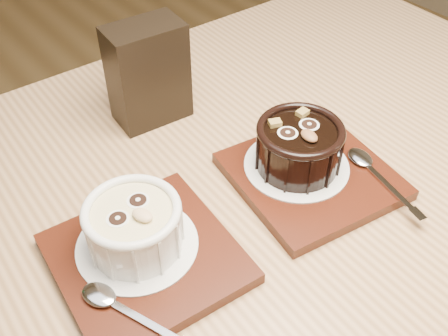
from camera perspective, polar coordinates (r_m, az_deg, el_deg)
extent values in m
cube|color=olive|center=(0.63, 1.16, -6.22)|extent=(1.23, 0.84, 0.04)
cylinder|color=olive|center=(1.35, 10.59, 3.07)|extent=(0.06, 0.06, 0.71)
cube|color=#42170B|center=(0.57, -8.50, -9.70)|extent=(0.19, 0.19, 0.01)
cylinder|color=white|center=(0.57, -9.42, -8.23)|extent=(0.13, 0.13, 0.00)
cylinder|color=white|center=(0.55, -9.72, -6.52)|extent=(0.10, 0.10, 0.05)
cylinder|color=#D4C381|center=(0.53, -10.02, -4.83)|extent=(0.08, 0.08, 0.00)
torus|color=white|center=(0.53, -10.07, -4.57)|extent=(0.10, 0.10, 0.01)
cylinder|color=black|center=(0.53, -11.49, -5.38)|extent=(0.02, 0.02, 0.00)
cylinder|color=black|center=(0.54, -9.35, -3.45)|extent=(0.02, 0.02, 0.00)
ellipsoid|color=#D9B27F|center=(0.52, -8.87, -5.09)|extent=(0.02, 0.03, 0.01)
cube|color=#42170B|center=(0.65, 9.46, -0.86)|extent=(0.21, 0.21, 0.01)
cylinder|color=white|center=(0.65, 7.89, 0.30)|extent=(0.13, 0.13, 0.00)
cylinder|color=black|center=(0.64, 8.12, 2.09)|extent=(0.10, 0.10, 0.05)
cylinder|color=black|center=(0.62, 8.34, 3.85)|extent=(0.09, 0.09, 0.00)
torus|color=black|center=(0.62, 8.37, 4.10)|extent=(0.11, 0.11, 0.01)
cylinder|color=black|center=(0.61, 6.96, 3.85)|extent=(0.02, 0.02, 0.00)
cylinder|color=black|center=(0.63, 9.27, 4.73)|extent=(0.02, 0.02, 0.00)
ellipsoid|color=brown|center=(0.61, 9.26, 3.48)|extent=(0.02, 0.03, 0.01)
cube|color=olive|center=(0.62, 5.58, 4.91)|extent=(0.02, 0.02, 0.01)
cube|color=olive|center=(0.64, 8.54, 5.98)|extent=(0.02, 0.01, 0.01)
cube|color=black|center=(0.72, -8.27, 10.13)|extent=(0.10, 0.07, 0.14)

